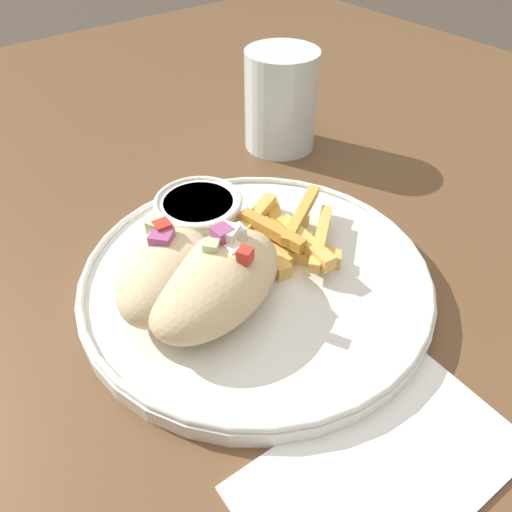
# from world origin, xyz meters

# --- Properties ---
(table) EXTENTS (1.39, 1.39, 0.74)m
(table) POSITION_xyz_m (0.00, 0.00, 0.67)
(table) COLOR brown
(table) RESTS_ON ground_plane
(napkin) EXTENTS (0.18, 0.11, 0.00)m
(napkin) POSITION_xyz_m (-0.04, -0.22, 0.74)
(napkin) COLOR white
(napkin) RESTS_ON table
(plate) EXTENTS (0.29, 0.29, 0.02)m
(plate) POSITION_xyz_m (0.00, -0.04, 0.74)
(plate) COLOR white
(plate) RESTS_ON table
(pita_sandwich_near) EXTENTS (0.14, 0.11, 0.06)m
(pita_sandwich_near) POSITION_xyz_m (-0.05, -0.05, 0.78)
(pita_sandwich_near) COLOR beige
(pita_sandwich_near) RESTS_ON plate
(pita_sandwich_far) EXTENTS (0.12, 0.11, 0.06)m
(pita_sandwich_far) POSITION_xyz_m (-0.07, -0.02, 0.78)
(pita_sandwich_far) COLOR beige
(pita_sandwich_far) RESTS_ON plate
(fries_pile) EXTENTS (0.12, 0.11, 0.03)m
(fries_pile) POSITION_xyz_m (0.04, -0.03, 0.76)
(fries_pile) COLOR #E5B251
(fries_pile) RESTS_ON plate
(sauce_ramekin) EXTENTS (0.08, 0.08, 0.03)m
(sauce_ramekin) POSITION_xyz_m (0.00, 0.04, 0.77)
(sauce_ramekin) COLOR white
(sauce_ramekin) RESTS_ON plate
(water_glass) EXTENTS (0.08, 0.08, 0.11)m
(water_glass) POSITION_xyz_m (0.18, 0.13, 0.79)
(water_glass) COLOR silver
(water_glass) RESTS_ON table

